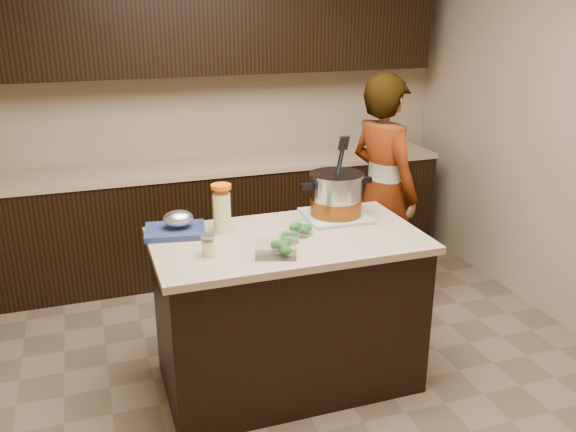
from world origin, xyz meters
name	(u,v)px	position (x,y,z in m)	size (l,w,h in m)	color
ground_plane	(288,379)	(0.00, 0.00, 0.00)	(4.00, 4.00, 0.00)	brown
room_shell	(288,84)	(0.00, 0.00, 1.71)	(4.04, 4.04, 2.72)	tan
back_cabinets	(217,156)	(0.00, 1.74, 0.94)	(3.60, 0.63, 2.33)	black
island	(288,311)	(0.00, 0.00, 0.45)	(1.46, 0.81, 0.90)	black
dish_towel	(336,216)	(0.37, 0.21, 0.91)	(0.36, 0.36, 0.02)	#5C7F55
stock_pot	(336,197)	(0.37, 0.21, 1.03)	(0.45, 0.33, 0.45)	#B7B7BC
lemonade_pitcher	(222,210)	(-0.32, 0.19, 1.02)	(0.15, 0.15, 0.27)	#E0DE88
mason_jar	(208,246)	(-0.46, -0.11, 0.95)	(0.09, 0.09, 0.12)	#E0DE88
broccoli_tub_left	(301,230)	(0.08, 0.01, 0.93)	(0.16, 0.16, 0.06)	silver
broccoli_tub_right	(289,238)	(-0.02, -0.07, 0.92)	(0.11, 0.11, 0.05)	silver
broccoli_tub_rect	(276,249)	(-0.14, -0.22, 0.93)	(0.24, 0.21, 0.07)	silver
blue_tray	(176,226)	(-0.56, 0.24, 0.94)	(0.36, 0.31, 0.12)	navy
person	(383,191)	(0.98, 0.78, 0.83)	(0.60, 0.40, 1.66)	gray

